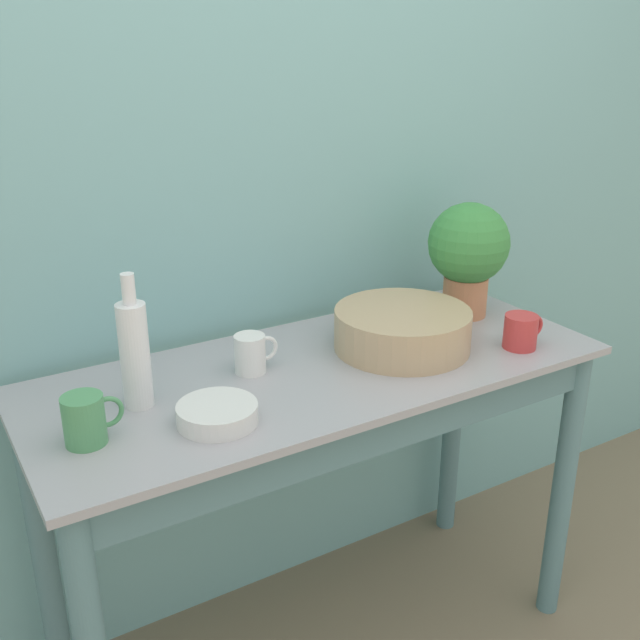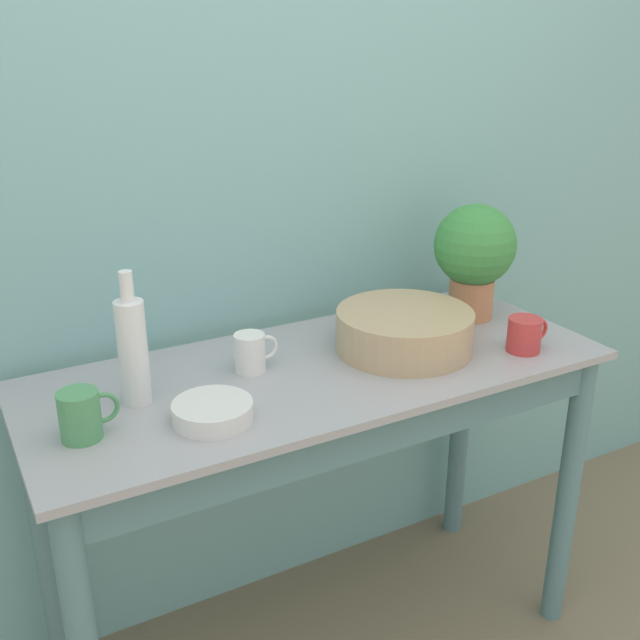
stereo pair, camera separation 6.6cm
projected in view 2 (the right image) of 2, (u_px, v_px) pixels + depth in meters
wall_back at (258, 200)px, 1.95m from camera, size 6.00×0.05×2.40m
counter_table at (325, 437)px, 1.85m from camera, size 1.40×0.57×0.86m
potted_plant at (474, 252)px, 2.04m from camera, size 0.22×0.22×0.32m
bowl_wash_large at (404, 331)px, 1.88m from camera, size 0.34×0.34×0.10m
bottle_tall at (133, 349)px, 1.59m from camera, size 0.06×0.06×0.30m
mug_white at (251, 352)px, 1.76m from camera, size 0.11×0.07×0.09m
mug_red at (525, 334)px, 1.87m from camera, size 0.12×0.08×0.09m
mug_green at (81, 415)px, 1.47m from camera, size 0.12×0.08×0.10m
bowl_small_enamel_white at (213, 412)px, 1.55m from camera, size 0.17×0.17×0.04m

